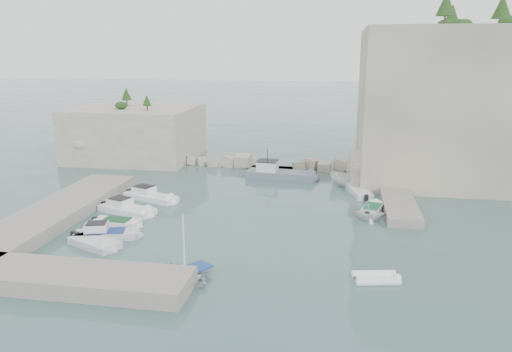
% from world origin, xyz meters
% --- Properties ---
extents(ground, '(400.00, 400.00, 0.00)m').
position_xyz_m(ground, '(0.00, 0.00, 0.00)').
color(ground, '#436565').
rests_on(ground, ground).
extents(cliff_east, '(26.00, 22.00, 17.00)m').
position_xyz_m(cliff_east, '(23.00, 23.00, 8.50)').
color(cliff_east, beige).
rests_on(cliff_east, ground).
extents(cliff_terrace, '(8.00, 10.00, 2.50)m').
position_xyz_m(cliff_terrace, '(13.00, 18.00, 1.25)').
color(cliff_terrace, beige).
rests_on(cliff_terrace, ground).
extents(outcrop_west, '(16.00, 14.00, 7.00)m').
position_xyz_m(outcrop_west, '(-20.00, 25.00, 3.50)').
color(outcrop_west, beige).
rests_on(outcrop_west, ground).
extents(quay_west, '(5.00, 24.00, 1.10)m').
position_xyz_m(quay_west, '(-17.00, -1.00, 0.55)').
color(quay_west, '#9E9689').
rests_on(quay_west, ground).
extents(quay_south, '(18.00, 4.00, 1.10)m').
position_xyz_m(quay_south, '(-10.00, -12.50, 0.55)').
color(quay_south, '#9E9689').
rests_on(quay_south, ground).
extents(ledge_east, '(3.00, 16.00, 0.80)m').
position_xyz_m(ledge_east, '(13.50, 10.00, 0.40)').
color(ledge_east, '#9E9689').
rests_on(ledge_east, ground).
extents(breakwater, '(28.00, 3.00, 1.40)m').
position_xyz_m(breakwater, '(-1.00, 22.00, 0.70)').
color(breakwater, beige).
rests_on(breakwater, ground).
extents(motorboat_a, '(6.65, 4.03, 1.40)m').
position_xyz_m(motorboat_a, '(-10.76, 6.30, 0.00)').
color(motorboat_a, white).
rests_on(motorboat_a, ground).
extents(motorboat_b, '(6.39, 3.82, 1.40)m').
position_xyz_m(motorboat_b, '(-11.42, 2.06, 0.00)').
color(motorboat_b, white).
rests_on(motorboat_b, ground).
extents(motorboat_c, '(4.47, 1.82, 0.70)m').
position_xyz_m(motorboat_c, '(-10.80, -1.46, 0.00)').
color(motorboat_c, white).
rests_on(motorboat_c, ground).
extents(motorboat_d, '(5.78, 3.04, 1.40)m').
position_xyz_m(motorboat_d, '(-10.37, -4.21, 0.00)').
color(motorboat_d, silver).
rests_on(motorboat_d, ground).
extents(motorboat_e, '(4.97, 3.65, 0.70)m').
position_xyz_m(motorboat_e, '(-10.50, -6.02, 0.00)').
color(motorboat_e, silver).
rests_on(motorboat_e, ground).
extents(rowboat, '(5.13, 4.81, 0.87)m').
position_xyz_m(rowboat, '(-1.94, -10.27, 0.00)').
color(rowboat, white).
rests_on(rowboat, ground).
extents(inflatable_dinghy, '(3.42, 2.15, 0.44)m').
position_xyz_m(inflatable_dinghy, '(10.42, -8.35, 0.00)').
color(inflatable_dinghy, white).
rests_on(inflatable_dinghy, ground).
extents(tender_east_a, '(3.05, 2.66, 1.56)m').
position_xyz_m(tender_east_a, '(10.57, 3.84, 0.00)').
color(tender_east_a, white).
rests_on(tender_east_a, ground).
extents(tender_east_b, '(2.68, 4.75, 0.70)m').
position_xyz_m(tender_east_b, '(10.95, 6.06, 0.00)').
color(tender_east_b, white).
rests_on(tender_east_b, ground).
extents(tender_east_c, '(2.91, 5.39, 0.70)m').
position_xyz_m(tender_east_c, '(9.92, 11.87, 0.00)').
color(tender_east_c, silver).
rests_on(tender_east_c, ground).
extents(tender_east_d, '(5.27, 3.44, 1.90)m').
position_xyz_m(tender_east_d, '(9.10, 14.42, 0.00)').
color(tender_east_d, white).
rests_on(tender_east_d, ground).
extents(work_boat, '(8.96, 3.30, 2.20)m').
position_xyz_m(work_boat, '(1.04, 16.97, 0.00)').
color(work_boat, slate).
rests_on(work_boat, ground).
extents(rowboat_mast, '(0.10, 0.10, 4.20)m').
position_xyz_m(rowboat_mast, '(-1.94, -10.27, 2.53)').
color(rowboat_mast, white).
rests_on(rowboat_mast, rowboat).
extents(vegetation, '(53.48, 13.88, 13.40)m').
position_xyz_m(vegetation, '(17.83, 24.40, 17.93)').
color(vegetation, '#1E4219').
rests_on(vegetation, ground).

